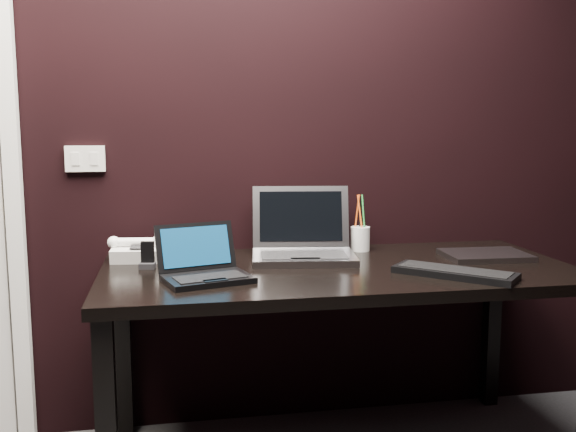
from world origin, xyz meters
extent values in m
plane|color=black|center=(0.00, 1.80, 1.30)|extent=(4.00, 0.00, 4.00)
cube|color=white|center=(-0.89, 1.77, 1.02)|extent=(0.06, 0.05, 2.11)
cube|color=silver|center=(-0.62, 1.79, 1.12)|extent=(0.15, 0.02, 0.10)
cube|color=silver|center=(-0.66, 1.78, 1.12)|extent=(0.03, 0.01, 0.05)
cube|color=silver|center=(-0.58, 1.78, 1.12)|extent=(0.03, 0.01, 0.05)
cube|color=black|center=(0.30, 1.40, 0.72)|extent=(1.70, 0.80, 0.04)
cube|color=black|center=(-0.50, 1.05, 0.35)|extent=(0.06, 0.06, 0.70)
cube|color=black|center=(-0.50, 1.75, 0.35)|extent=(0.06, 0.06, 0.70)
cube|color=black|center=(1.10, 1.75, 0.35)|extent=(0.06, 0.06, 0.70)
cube|color=black|center=(-0.18, 1.26, 0.75)|extent=(0.32, 0.26, 0.02)
cube|color=black|center=(-0.18, 1.23, 0.76)|extent=(0.25, 0.16, 0.00)
cube|color=black|center=(-0.16, 1.19, 0.76)|extent=(0.08, 0.05, 0.00)
cube|color=black|center=(-0.22, 1.37, 0.84)|extent=(0.28, 0.13, 0.16)
cube|color=#0A2E4E|center=(-0.21, 1.37, 0.84)|extent=(0.24, 0.11, 0.13)
cube|color=gray|center=(0.19, 1.52, 0.75)|extent=(0.42, 0.33, 0.03)
cube|color=black|center=(0.19, 1.49, 0.77)|extent=(0.33, 0.19, 0.00)
cube|color=#9D9DA2|center=(0.18, 1.42, 0.77)|extent=(0.11, 0.06, 0.00)
cube|color=#939398|center=(0.22, 1.69, 0.89)|extent=(0.39, 0.12, 0.24)
cube|color=black|center=(0.22, 1.69, 0.89)|extent=(0.34, 0.10, 0.20)
cube|color=black|center=(0.65, 1.18, 0.75)|extent=(0.39, 0.38, 0.02)
cube|color=black|center=(0.65, 1.18, 0.76)|extent=(0.35, 0.33, 0.00)
cube|color=gray|center=(0.89, 1.45, 0.75)|extent=(0.32, 0.24, 0.02)
cube|color=silver|center=(-0.43, 1.64, 0.77)|extent=(0.19, 0.18, 0.07)
cylinder|color=white|center=(-0.43, 1.63, 0.81)|extent=(0.17, 0.05, 0.03)
sphere|color=white|center=(-0.51, 1.64, 0.81)|extent=(0.05, 0.05, 0.05)
sphere|color=white|center=(-0.35, 1.62, 0.81)|extent=(0.05, 0.05, 0.05)
cube|color=black|center=(-0.42, 1.60, 0.80)|extent=(0.07, 0.06, 0.01)
cube|color=black|center=(-0.38, 1.51, 0.79)|extent=(0.05, 0.03, 0.10)
cube|color=black|center=(-0.39, 1.49, 0.75)|extent=(0.06, 0.05, 0.02)
cylinder|color=silver|center=(0.46, 1.68, 0.79)|extent=(0.08, 0.08, 0.10)
cylinder|color=#F15816|center=(0.45, 1.68, 0.90)|extent=(0.02, 0.03, 0.15)
cylinder|color=#268E3A|center=(0.47, 1.67, 0.90)|extent=(0.02, 0.02, 0.15)
cylinder|color=black|center=(0.46, 1.69, 0.90)|extent=(0.01, 0.01, 0.15)
cylinder|color=#DD5114|center=(0.46, 1.67, 0.90)|extent=(0.02, 0.03, 0.15)
camera|label=1|loc=(-0.29, -0.81, 1.25)|focal=40.00mm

